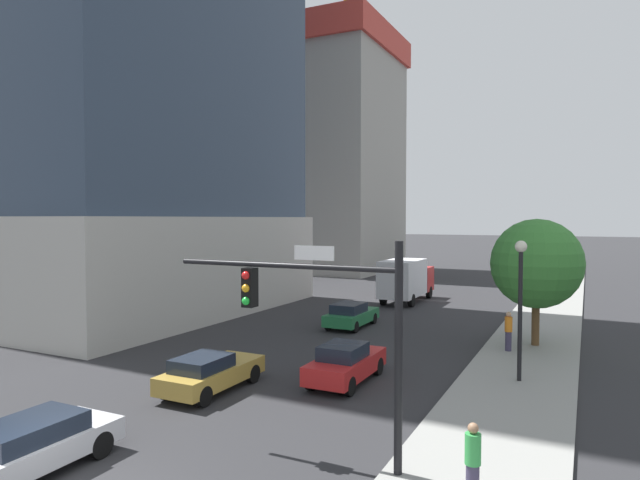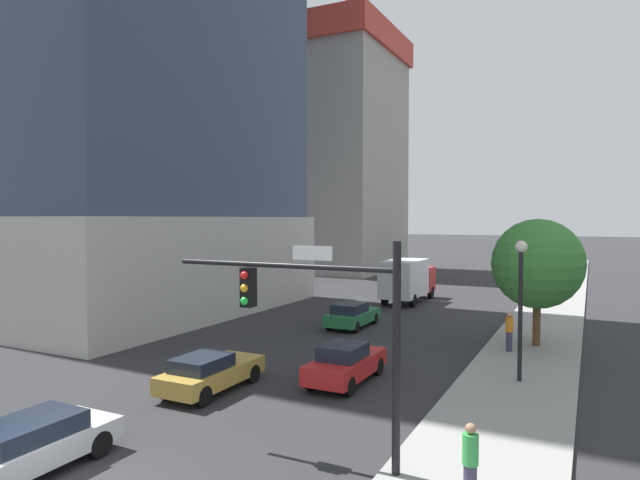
{
  "view_description": "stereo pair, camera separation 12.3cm",
  "coord_description": "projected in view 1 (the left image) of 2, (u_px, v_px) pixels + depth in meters",
  "views": [
    {
      "loc": [
        10.12,
        -8.06,
        6.2
      ],
      "look_at": [
        0.79,
        10.91,
        5.36
      ],
      "focal_mm": 30.64,
      "sensor_mm": 36.0,
      "label": 1
    },
    {
      "loc": [
        10.23,
        -8.01,
        6.2
      ],
      "look_at": [
        0.79,
        10.91,
        5.36
      ],
      "focal_mm": 30.64,
      "sensor_mm": 36.0,
      "label": 2
    }
  ],
  "objects": [
    {
      "name": "car_gold",
      "position": [
        210.0,
        372.0,
        19.46
      ],
      "size": [
        1.78,
        4.31,
        1.38
      ],
      "color": "#AD8938",
      "rests_on": "ground"
    },
    {
      "name": "traffic_light_pole",
      "position": [
        319.0,
        309.0,
        13.68
      ],
      "size": [
        6.46,
        0.48,
        5.52
      ],
      "color": "black",
      "rests_on": "sidewalk"
    },
    {
      "name": "street_tree",
      "position": [
        536.0,
        264.0,
        25.91
      ],
      "size": [
        4.26,
        4.26,
        6.04
      ],
      "color": "brown",
      "rests_on": "sidewalk"
    },
    {
      "name": "car_green",
      "position": [
        351.0,
        315.0,
        31.04
      ],
      "size": [
        1.81,
        4.21,
        1.41
      ],
      "color": "#1E6638",
      "rests_on": "ground"
    },
    {
      "name": "pedestrian_orange_shirt",
      "position": [
        508.0,
        331.0,
        24.88
      ],
      "size": [
        0.34,
        0.34,
        1.8
      ],
      "color": "#38334C",
      "rests_on": "sidewalk"
    },
    {
      "name": "car_red",
      "position": [
        346.0,
        363.0,
        20.58
      ],
      "size": [
        1.73,
        4.24,
        1.51
      ],
      "color": "red",
      "rests_on": "ground"
    },
    {
      "name": "pedestrian_green_shirt",
      "position": [
        473.0,
        462.0,
        11.54
      ],
      "size": [
        0.34,
        0.34,
        1.74
      ],
      "color": "#38334C",
      "rests_on": "sidewalk"
    },
    {
      "name": "sidewalk",
      "position": [
        533.0,
        345.0,
        26.41
      ],
      "size": [
        4.13,
        120.0,
        0.15
      ],
      "primitive_type": "cube",
      "color": "gray",
      "rests_on": "ground"
    },
    {
      "name": "street_lamp",
      "position": [
        520.0,
        288.0,
        20.2
      ],
      "size": [
        0.44,
        0.44,
        5.23
      ],
      "color": "black",
      "rests_on": "sidewalk"
    },
    {
      "name": "box_truck",
      "position": [
        406.0,
        279.0,
        40.33
      ],
      "size": [
        2.37,
        6.88,
        3.17
      ],
      "color": "#B21E1E",
      "rests_on": "ground"
    },
    {
      "name": "construction_building",
      "position": [
        333.0,
        141.0,
        64.81
      ],
      "size": [
        13.98,
        26.3,
        36.24
      ],
      "color": "#9E9B93",
      "rests_on": "ground"
    },
    {
      "name": "car_silver",
      "position": [
        25.0,
        448.0,
        13.06
      ],
      "size": [
        1.82,
        4.65,
        1.34
      ],
      "color": "#B7B7BC",
      "rests_on": "ground"
    }
  ]
}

